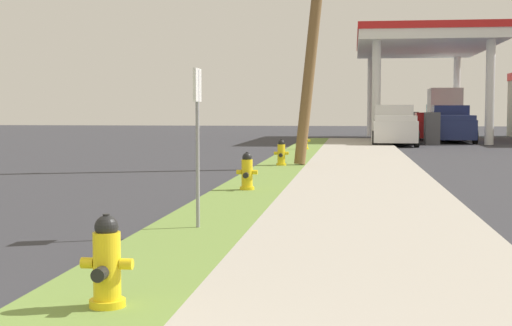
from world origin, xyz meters
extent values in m
cylinder|color=yellow|center=(0.82, 2.91, 0.15)|extent=(0.29, 0.29, 0.06)
cylinder|color=yellow|center=(0.82, 2.91, 0.42)|extent=(0.22, 0.22, 0.60)
sphere|color=black|center=(0.82, 2.91, 0.76)|extent=(0.19, 0.19, 0.19)
cylinder|color=black|center=(0.82, 2.91, 0.84)|extent=(0.06, 0.06, 0.05)
cylinder|color=yellow|center=(0.66, 2.91, 0.47)|extent=(0.10, 0.09, 0.09)
cylinder|color=yellow|center=(0.98, 2.91, 0.47)|extent=(0.10, 0.09, 0.09)
cylinder|color=black|center=(0.82, 2.74, 0.42)|extent=(0.11, 0.12, 0.11)
cylinder|color=yellow|center=(0.68, 11.81, 0.15)|extent=(0.29, 0.29, 0.06)
cylinder|color=yellow|center=(0.68, 11.81, 0.42)|extent=(0.22, 0.22, 0.60)
sphere|color=black|center=(0.68, 11.81, 0.76)|extent=(0.19, 0.19, 0.19)
cylinder|color=black|center=(0.68, 11.81, 0.84)|extent=(0.06, 0.06, 0.05)
cylinder|color=yellow|center=(0.52, 11.81, 0.47)|extent=(0.10, 0.09, 0.09)
cylinder|color=yellow|center=(0.84, 11.81, 0.47)|extent=(0.10, 0.09, 0.09)
cylinder|color=black|center=(0.68, 11.64, 0.42)|extent=(0.11, 0.12, 0.11)
cylinder|color=yellow|center=(0.72, 18.47, 0.15)|extent=(0.29, 0.29, 0.06)
cylinder|color=yellow|center=(0.72, 18.47, 0.42)|extent=(0.22, 0.22, 0.60)
sphere|color=black|center=(0.72, 18.47, 0.76)|extent=(0.19, 0.19, 0.19)
cylinder|color=black|center=(0.72, 18.47, 0.84)|extent=(0.06, 0.06, 0.05)
cylinder|color=yellow|center=(0.56, 18.47, 0.47)|extent=(0.10, 0.09, 0.09)
cylinder|color=yellow|center=(0.88, 18.47, 0.47)|extent=(0.10, 0.09, 0.09)
cylinder|color=black|center=(0.72, 18.30, 0.42)|extent=(0.11, 0.12, 0.11)
cylinder|color=yellow|center=(0.82, 27.56, 0.15)|extent=(0.29, 0.29, 0.06)
cylinder|color=yellow|center=(0.82, 27.56, 0.42)|extent=(0.22, 0.22, 0.60)
sphere|color=black|center=(0.82, 27.56, 0.76)|extent=(0.19, 0.19, 0.19)
cylinder|color=black|center=(0.82, 27.56, 0.84)|extent=(0.06, 0.06, 0.05)
cylinder|color=yellow|center=(0.66, 27.56, 0.47)|extent=(0.10, 0.09, 0.09)
cylinder|color=yellow|center=(0.98, 27.56, 0.47)|extent=(0.10, 0.09, 0.09)
cylinder|color=black|center=(0.82, 27.39, 0.42)|extent=(0.11, 0.12, 0.11)
cylinder|color=brown|center=(1.65, 19.07, 4.63)|extent=(1.31, 1.09, 9.02)
cylinder|color=gray|center=(0.70, 7.00, 1.17)|extent=(0.05, 0.05, 2.10)
cube|color=white|center=(0.70, 7.00, 2.02)|extent=(0.04, 0.36, 0.44)
cylinder|color=silver|center=(3.88, 35.29, 2.59)|extent=(0.44, 0.44, 5.17)
cylinder|color=silver|center=(9.42, 35.29, 2.59)|extent=(0.44, 0.44, 5.17)
cylinder|color=silver|center=(3.88, 47.33, 2.59)|extent=(0.44, 0.44, 5.17)
cylinder|color=silver|center=(9.42, 47.33, 2.59)|extent=(0.44, 0.44, 5.17)
cube|color=white|center=(6.65, 41.31, 5.42)|extent=(7.33, 13.83, 0.50)
cube|color=red|center=(6.65, 41.31, 5.85)|extent=(7.43, 13.93, 0.36)
cube|color=#47474C|center=(6.65, 35.29, 0.80)|extent=(0.70, 1.10, 1.60)
cube|color=#47474C|center=(6.65, 47.33, 0.80)|extent=(0.70, 1.10, 1.60)
cube|color=red|center=(7.12, 41.31, 0.59)|extent=(1.90, 4.53, 0.85)
cube|color=red|center=(7.12, 41.09, 1.29)|extent=(1.64, 2.05, 0.56)
cylinder|color=black|center=(6.29, 43.03, 0.30)|extent=(0.23, 0.60, 0.60)
cylinder|color=black|center=(8.01, 43.00, 0.30)|extent=(0.23, 0.60, 0.60)
cylinder|color=black|center=(6.23, 39.63, 0.30)|extent=(0.23, 0.60, 0.60)
cylinder|color=black|center=(7.95, 39.60, 0.30)|extent=(0.23, 0.60, 0.60)
cube|color=#197075|center=(8.64, 47.79, 0.71)|extent=(2.21, 6.46, 1.00)
cube|color=white|center=(8.62, 47.02, 2.16)|extent=(2.09, 4.03, 1.90)
cube|color=#197075|center=(8.71, 49.84, 1.66)|extent=(1.91, 2.11, 0.90)
cylinder|color=black|center=(7.78, 50.47, 0.38)|extent=(0.24, 0.77, 0.76)
cylinder|color=black|center=(9.68, 50.41, 0.38)|extent=(0.24, 0.77, 0.76)
cylinder|color=black|center=(7.61, 45.17, 0.38)|extent=(0.24, 0.77, 0.76)
cylinder|color=black|center=(9.50, 45.11, 0.38)|extent=(0.24, 0.77, 0.76)
cube|color=white|center=(4.73, 34.21, 0.71)|extent=(2.10, 5.44, 1.00)
cube|color=white|center=(4.75, 35.19, 1.59)|extent=(1.88, 2.08, 0.76)
cube|color=white|center=(4.71, 33.03, 1.33)|extent=(1.93, 2.95, 0.24)
cylinder|color=black|center=(3.82, 36.38, 0.38)|extent=(0.23, 0.76, 0.76)
cylinder|color=black|center=(5.72, 36.35, 0.38)|extent=(0.23, 0.76, 0.76)
cylinder|color=black|center=(3.74, 32.08, 0.38)|extent=(0.23, 0.76, 0.76)
cylinder|color=black|center=(5.64, 32.05, 0.38)|extent=(0.23, 0.76, 0.76)
cube|color=navy|center=(7.96, 38.09, 0.71)|extent=(2.14, 5.45, 1.00)
cube|color=navy|center=(7.98, 39.06, 1.59)|extent=(1.89, 2.10, 0.76)
cube|color=navy|center=(7.93, 36.91, 1.33)|extent=(1.95, 2.96, 0.24)
cylinder|color=black|center=(7.06, 40.27, 0.38)|extent=(0.24, 0.77, 0.76)
cylinder|color=black|center=(8.96, 40.22, 0.38)|extent=(0.24, 0.77, 0.76)
cylinder|color=black|center=(6.95, 35.97, 0.38)|extent=(0.24, 0.77, 0.76)
cylinder|color=black|center=(8.85, 35.92, 0.38)|extent=(0.24, 0.77, 0.76)
camera|label=1|loc=(2.75, -2.75, 1.68)|focal=52.43mm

